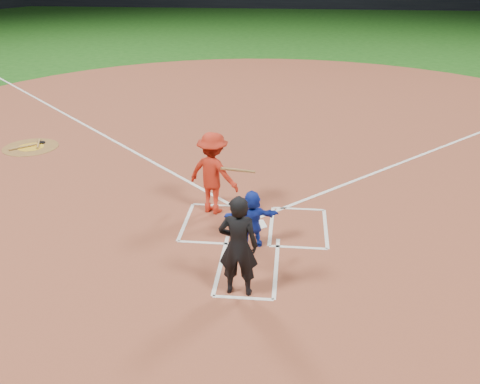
# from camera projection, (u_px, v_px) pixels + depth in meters

# --- Properties ---
(ground) EXTENTS (120.00, 120.00, 0.00)m
(ground) POSITION_uv_depth(u_px,v_px,m) (255.00, 225.00, 12.12)
(ground) COLOR #184E13
(ground) RESTS_ON ground
(home_plate_dirt) EXTENTS (28.00, 28.00, 0.01)m
(home_plate_dirt) POSITION_uv_depth(u_px,v_px,m) (269.00, 139.00, 17.54)
(home_plate_dirt) COLOR brown
(home_plate_dirt) RESTS_ON ground
(home_plate) EXTENTS (0.60, 0.60, 0.02)m
(home_plate) POSITION_uv_depth(u_px,v_px,m) (255.00, 225.00, 12.11)
(home_plate) COLOR white
(home_plate) RESTS_ON home_plate_dirt
(on_deck_circle) EXTENTS (1.70, 1.70, 0.01)m
(on_deck_circle) POSITION_uv_depth(u_px,v_px,m) (31.00, 147.00, 16.82)
(on_deck_circle) COLOR brown
(on_deck_circle) RESTS_ON home_plate_dirt
(on_deck_logo) EXTENTS (0.80, 0.80, 0.00)m
(on_deck_logo) POSITION_uv_depth(u_px,v_px,m) (31.00, 147.00, 16.81)
(on_deck_logo) COLOR gold
(on_deck_logo) RESTS_ON on_deck_circle
(on_deck_bat_a) EXTENTS (0.36, 0.81, 0.06)m
(on_deck_bat_a) POSITION_uv_depth(u_px,v_px,m) (39.00, 144.00, 17.01)
(on_deck_bat_a) COLOR olive
(on_deck_bat_a) RESTS_ON on_deck_circle
(on_deck_bat_b) EXTENTS (0.66, 0.62, 0.06)m
(on_deck_bat_b) POSITION_uv_depth(u_px,v_px,m) (23.00, 147.00, 16.73)
(on_deck_bat_b) COLOR olive
(on_deck_bat_b) RESTS_ON on_deck_circle
(bat_weight_donut) EXTENTS (0.19, 0.19, 0.05)m
(bat_weight_donut) POSITION_uv_depth(u_px,v_px,m) (42.00, 142.00, 17.15)
(bat_weight_donut) COLOR black
(bat_weight_donut) RESTS_ON on_deck_circle
(catcher) EXTENTS (1.21, 0.62, 1.24)m
(catcher) POSITION_uv_depth(u_px,v_px,m) (252.00, 219.00, 11.04)
(catcher) COLOR #152FB1
(catcher) RESTS_ON home_plate_dirt
(umpire) EXTENTS (0.72, 0.49, 1.93)m
(umpire) POSITION_uv_depth(u_px,v_px,m) (238.00, 246.00, 9.35)
(umpire) COLOR black
(umpire) RESTS_ON home_plate_dirt
(chalk_markings) EXTENTS (28.35, 17.32, 0.01)m
(chalk_markings) POSITION_uv_depth(u_px,v_px,m) (268.00, 146.00, 16.89)
(chalk_markings) COLOR white
(chalk_markings) RESTS_ON home_plate_dirt
(batter_at_plate) EXTENTS (1.71, 1.16, 1.95)m
(batter_at_plate) POSITION_uv_depth(u_px,v_px,m) (213.00, 173.00, 12.35)
(batter_at_plate) COLOR red
(batter_at_plate) RESTS_ON home_plate_dirt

